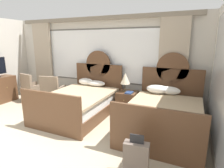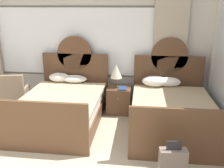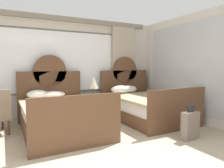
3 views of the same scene
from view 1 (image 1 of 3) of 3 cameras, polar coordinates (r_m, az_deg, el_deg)
The scene contains 9 objects.
wall_back_window at distance 5.85m, azimuth -3.96°, elevation 7.89°, with size 6.36×0.22×2.70m.
bed_near_window at distance 5.02m, azimuth -9.87°, elevation -5.53°, with size 1.58×2.26×1.68m.
bed_near_mirror at distance 4.28m, azimuth 15.96°, elevation -9.23°, with size 1.58×2.26×1.68m.
nightstand_between_beds at distance 5.14m, azimuth 4.79°, elevation -5.63°, with size 0.53×0.55×0.59m.
table_lamp_on_nightstand at distance 4.99m, azimuth 4.17°, elevation 1.67°, with size 0.27×0.27×0.53m.
book_on_nightstand at distance 4.93m, azimuth 5.38°, elevation -2.70°, with size 0.18×0.26×0.03m.
armchair_by_window_left at distance 6.01m, azimuth -18.23°, elevation -1.69°, with size 0.71×0.71×0.93m.
armchair_by_window_centre at distance 6.62m, azimuth -23.88°, elevation -0.83°, with size 0.70×0.70×0.93m.
suitcase_on_floor at distance 2.92m, azimuth 7.56°, elevation -22.21°, with size 0.38×0.20×0.66m.
Camera 1 is at (2.73, -1.37, 1.95)m, focal length 29.18 mm.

